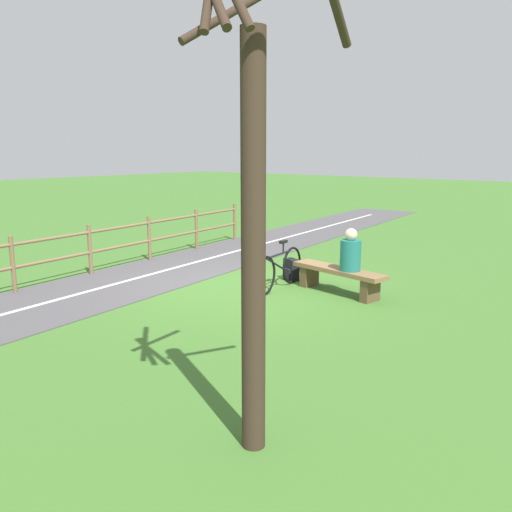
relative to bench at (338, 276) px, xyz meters
The scene contains 7 objects.
ground_plane 2.00m from the bench, 20.66° to the left, with size 80.00×80.00×0.00m, color #3D6B28.
bench is the anchor object (origin of this frame).
person_seated 0.53m from the bench, 169.84° to the left, with size 0.42×0.42×0.75m.
bicycle 1.10m from the bench, 24.06° to the left, with size 0.29×1.75×0.90m.
backpack 1.25m from the bench, 11.36° to the right, with size 0.35×0.30×0.44m.
fence_roadside 5.15m from the bench, 22.73° to the left, with size 1.26×10.47×1.05m.
tree_far_left 5.60m from the bench, 112.59° to the left, with size 1.21×1.15×4.43m.
Camera 1 is at (-6.61, 7.52, 2.56)m, focal length 37.41 mm.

